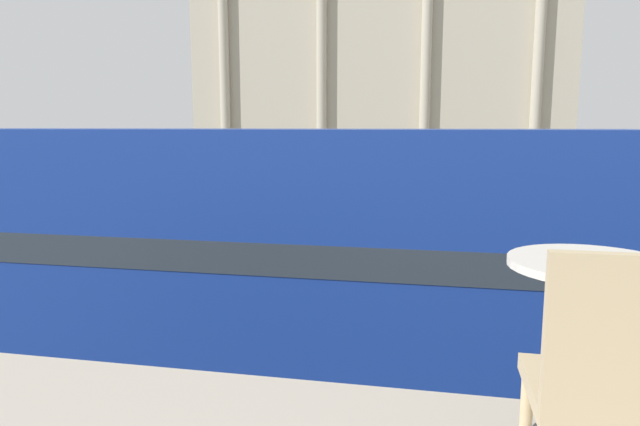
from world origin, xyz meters
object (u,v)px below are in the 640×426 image
object	(u,v)px
double_decker_bus	(256,252)
cafe_chair_0	(610,388)
cafe_dining_table	(589,312)
pedestrian_white	(427,197)
traffic_light_mid	(350,176)
car_silver	(474,209)
plaza_building_left	(380,35)
car_navy	(609,217)

from	to	relation	value
double_decker_bus	cafe_chair_0	size ratio (longest dim) A/B	12.32
cafe_dining_table	pedestrian_white	distance (m)	25.61
cafe_dining_table	traffic_light_mid	size ratio (longest dim) A/B	0.18
car_silver	pedestrian_white	xyz separation A→B (m)	(-2.05, 1.79, 0.29)
double_decker_bus	pedestrian_white	size ratio (longest dim) A/B	6.51
double_decker_bus	plaza_building_left	bearing A→B (deg)	90.87
double_decker_bus	cafe_chair_0	distance (m)	7.68
plaza_building_left	pedestrian_white	world-z (taller)	plaza_building_left
plaza_building_left	car_silver	size ratio (longest dim) A/B	8.31
cafe_chair_0	car_silver	world-z (taller)	cafe_chair_0
plaza_building_left	traffic_light_mid	distance (m)	38.80
cafe_dining_table	pedestrian_white	world-z (taller)	cafe_dining_table
cafe_chair_0	pedestrian_white	distance (m)	26.20
double_decker_bus	traffic_light_mid	distance (m)	11.73
double_decker_bus	cafe_chair_0	world-z (taller)	double_decker_bus
car_silver	car_navy	world-z (taller)	same
traffic_light_mid	car_navy	distance (m)	11.08
double_decker_bus	car_navy	distance (m)	18.99
cafe_dining_table	car_navy	bearing A→B (deg)	74.07
cafe_dining_table	plaza_building_left	distance (m)	56.37
cafe_dining_table	traffic_light_mid	world-z (taller)	traffic_light_mid
cafe_chair_0	car_silver	distance (m)	24.48
plaza_building_left	traffic_light_mid	world-z (taller)	plaza_building_left
cafe_chair_0	car_navy	bearing A→B (deg)	79.47
car_navy	car_silver	bearing A→B (deg)	-78.35
double_decker_bus	car_silver	world-z (taller)	double_decker_bus
traffic_light_mid	car_silver	size ratio (longest dim) A/B	0.96
traffic_light_mid	double_decker_bus	bearing A→B (deg)	-88.89
car_navy	traffic_light_mid	bearing A→B (deg)	-41.22
traffic_light_mid	car_silver	distance (m)	7.63
cafe_dining_table	car_navy	xyz separation A→B (m)	(6.41, 22.47, -3.00)
cafe_chair_0	car_navy	distance (m)	24.16
plaza_building_left	car_navy	xyz separation A→B (m)	(12.57, -32.77, -12.39)
traffic_light_mid	cafe_dining_table	bearing A→B (deg)	-78.87
plaza_building_left	car_silver	xyz separation A→B (m)	(7.33, -31.58, -12.39)
cafe_chair_0	car_silver	xyz separation A→B (m)	(1.26, 24.27, -2.98)
traffic_light_mid	pedestrian_white	world-z (taller)	traffic_light_mid
double_decker_bus	car_navy	xyz separation A→B (m)	(9.72, 16.23, -1.70)
double_decker_bus	pedestrian_white	distance (m)	19.41
cafe_dining_table	car_silver	bearing A→B (deg)	87.17
car_silver	car_navy	distance (m)	5.38
cafe_dining_table	car_silver	distance (m)	23.88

